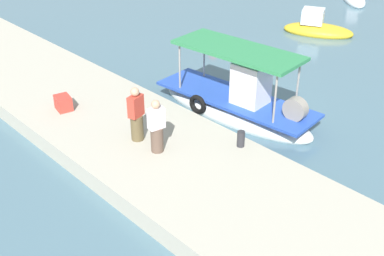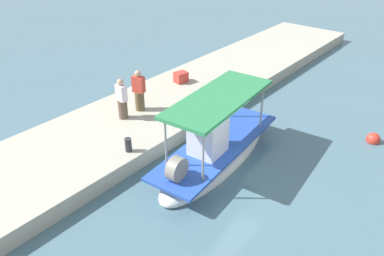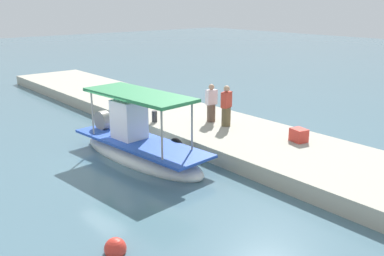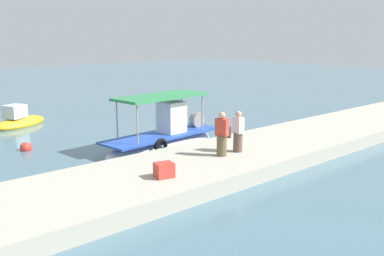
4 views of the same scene
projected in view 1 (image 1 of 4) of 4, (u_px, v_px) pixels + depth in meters
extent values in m
plane|color=slate|center=(260.00, 116.00, 17.61)|extent=(120.00, 120.00, 0.00)
cube|color=#B0AB9A|center=(164.00, 157.00, 14.67)|extent=(36.00, 4.62, 0.60)
ellipsoid|color=silver|center=(234.00, 111.00, 17.63)|extent=(6.55, 2.44, 0.96)
cube|color=blue|center=(235.00, 98.00, 17.36)|extent=(6.30, 2.41, 0.10)
cube|color=white|center=(251.00, 85.00, 16.63)|extent=(1.19, 1.12, 1.58)
cylinder|color=gray|center=(298.00, 86.00, 16.23)|extent=(0.07, 0.07, 1.83)
cylinder|color=gray|center=(275.00, 100.00, 15.31)|extent=(0.07, 0.07, 1.83)
cylinder|color=gray|center=(204.00, 57.00, 18.56)|extent=(0.07, 0.07, 1.83)
cylinder|color=gray|center=(180.00, 67.00, 17.63)|extent=(0.07, 0.07, 1.83)
cube|color=#2F854E|center=(238.00, 50.00, 16.44)|extent=(4.75, 2.23, 0.12)
torus|color=black|center=(198.00, 105.00, 17.38)|extent=(0.75, 0.25, 0.74)
cylinder|color=gray|center=(295.00, 109.00, 15.78)|extent=(0.83, 0.42, 0.80)
cylinder|color=brown|center=(137.00, 128.00, 14.83)|extent=(0.48, 0.48, 0.82)
cube|color=#C53E2E|center=(136.00, 106.00, 14.45)|extent=(0.39, 0.55, 0.68)
sphere|color=tan|center=(135.00, 92.00, 14.22)|extent=(0.27, 0.27, 0.27)
cylinder|color=brown|center=(157.00, 139.00, 14.25)|extent=(0.43, 0.43, 0.79)
cube|color=silver|center=(156.00, 118.00, 13.89)|extent=(0.34, 0.52, 0.65)
sphere|color=tan|center=(156.00, 104.00, 13.67)|extent=(0.26, 0.26, 0.26)
cylinder|color=#2D2D33|center=(241.00, 139.00, 14.55)|extent=(0.24, 0.24, 0.51)
cube|color=red|center=(63.00, 103.00, 16.63)|extent=(0.70, 0.61, 0.50)
sphere|color=red|center=(213.00, 50.00, 23.15)|extent=(0.54, 0.54, 0.54)
ellipsoid|color=white|center=(354.00, 0.00, 31.02)|extent=(3.28, 3.53, 0.74)
ellipsoid|color=gold|center=(318.00, 31.00, 25.50)|extent=(3.99, 3.06, 0.78)
cube|color=silver|center=(313.00, 16.00, 25.23)|extent=(1.41, 1.36, 0.76)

